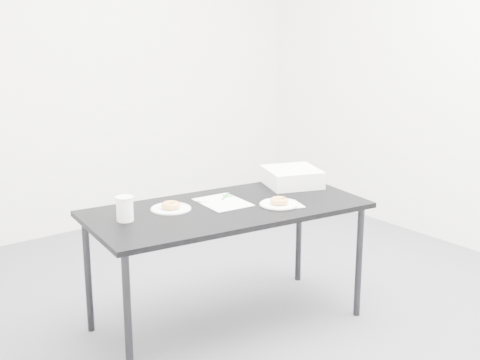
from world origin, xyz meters
TOP-DOWN VIEW (x-y plane):
  - floor at (0.00, 0.00)m, footprint 4.00×4.00m
  - wall_back at (0.00, 2.00)m, footprint 4.00×0.02m
  - wall_right at (2.00, 0.00)m, footprint 0.02×4.00m
  - table at (-0.12, -0.02)m, footprint 1.59×0.90m
  - scorecard at (-0.08, 0.06)m, footprint 0.26×0.32m
  - logo_patch at (0.01, 0.14)m, footprint 0.05×0.05m
  - pen at (-0.01, 0.13)m, footprint 0.11×0.09m
  - napkin at (0.16, -0.20)m, footprint 0.19×0.19m
  - plate_near at (0.13, -0.17)m, footprint 0.22×0.22m
  - donut_near at (0.13, -0.17)m, footprint 0.14×0.14m
  - plate_far at (-0.38, 0.13)m, footprint 0.22×0.22m
  - donut_far at (-0.38, 0.13)m, footprint 0.13×0.13m
  - coffee_cup at (-0.67, 0.11)m, footprint 0.09×0.09m
  - cup_lid at (-0.16, 0.14)m, footprint 0.08×0.08m
  - bakery_box at (0.46, 0.09)m, footprint 0.39×0.39m

SIDE VIEW (x-z plane):
  - floor at x=0.00m, z-range 0.00..0.00m
  - table at x=-0.12m, z-range 0.29..0.98m
  - scorecard at x=-0.08m, z-range 0.69..0.69m
  - napkin at x=0.16m, z-range 0.69..0.69m
  - plate_far at x=-0.38m, z-range 0.69..0.69m
  - logo_patch at x=0.01m, z-range 0.69..0.69m
  - cup_lid at x=-0.16m, z-range 0.69..0.70m
  - plate_near at x=0.13m, z-range 0.69..0.70m
  - pen at x=-0.01m, z-range 0.69..0.70m
  - donut_far at x=-0.38m, z-range 0.69..0.73m
  - donut_near at x=0.13m, z-range 0.70..0.73m
  - bakery_box at x=0.46m, z-range 0.69..0.79m
  - coffee_cup at x=-0.67m, z-range 0.69..0.82m
  - wall_back at x=0.00m, z-range 0.00..2.70m
  - wall_right at x=2.00m, z-range 0.00..2.70m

